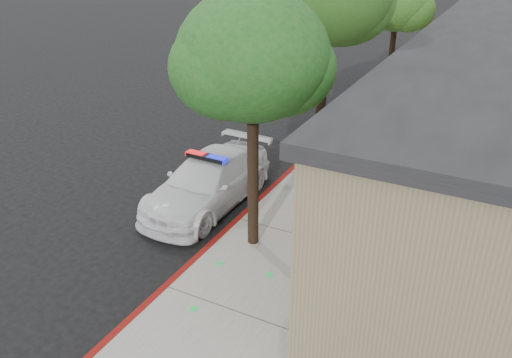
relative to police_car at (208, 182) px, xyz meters
name	(u,v)px	position (x,y,z in m)	size (l,w,h in m)	color
ground	(163,291)	(1.14, -3.53, -0.65)	(120.00, 120.00, 0.00)	black
sidewalk	(296,237)	(2.74, -0.53, -0.58)	(3.20, 60.00, 0.15)	gray
red_curb	(238,221)	(1.20, -0.53, -0.57)	(0.14, 60.00, 0.16)	maroon
police_car	(208,182)	(0.00, 0.00, 0.00)	(1.89, 4.50, 1.42)	white
street_tree_near	(253,62)	(2.01, -1.27, 3.63)	(3.05, 3.05, 5.53)	black
street_tree_far	(397,5)	(1.86, 10.86, 3.17)	(2.81, 2.58, 4.89)	black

